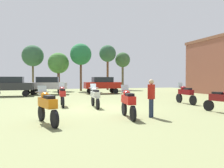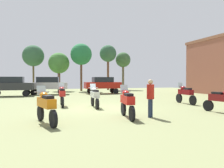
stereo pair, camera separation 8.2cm
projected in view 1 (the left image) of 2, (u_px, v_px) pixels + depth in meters
name	position (u px, v px, depth m)	size (l,w,h in m)	color
ground_plane	(96.00, 108.00, 13.38)	(44.00, 52.00, 0.02)	#7A8153
motorcycle_2	(47.00, 105.00, 8.52)	(0.86, 2.25, 1.50)	black
motorcycle_4	(185.00, 93.00, 15.42)	(0.62, 2.29, 1.50)	black
motorcycle_5	(62.00, 95.00, 14.05)	(0.62, 2.18, 1.50)	black
motorcycle_6	(128.00, 102.00, 9.81)	(0.63, 2.22, 1.50)	black
motorcycle_7	(223.00, 99.00, 11.26)	(0.75, 2.17, 1.44)	black
motorcycle_8	(95.00, 96.00, 13.41)	(0.62, 2.19, 1.47)	black
car_1	(102.00, 84.00, 26.22)	(4.30, 1.80, 2.00)	black
car_2	(48.00, 84.00, 24.66)	(4.50, 2.35, 2.00)	black
car_3	(11.00, 85.00, 22.16)	(4.34, 1.90, 2.00)	black
person_1	(151.00, 95.00, 9.99)	(0.48, 0.48, 1.76)	#222D48
tree_2	(108.00, 54.00, 34.96)	(2.70, 2.70, 7.24)	brown
tree_3	(33.00, 56.00, 31.75)	(3.10, 3.10, 6.73)	brown
tree_4	(58.00, 63.00, 32.30)	(3.10, 3.10, 5.70)	brown
tree_5	(81.00, 55.00, 31.97)	(3.15, 3.15, 7.00)	brown
tree_8	(123.00, 60.00, 35.85)	(2.46, 2.46, 6.18)	brown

